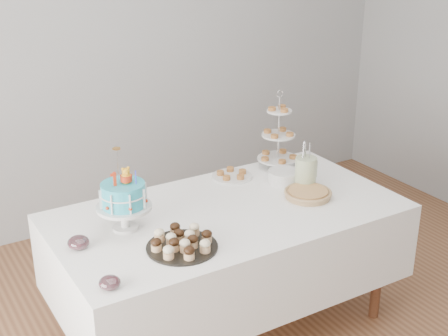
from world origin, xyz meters
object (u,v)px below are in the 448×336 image
tiered_stand (279,135)px  plate_stack (284,177)px  pastry_plate (232,175)px  utensil_pitcher (306,171)px  birthday_cake (124,208)px  jam_bowl_a (110,283)px  jam_bowl_b (78,243)px  cupcake_tray (182,241)px  pie (308,193)px  table (228,246)px

tiered_stand → plate_stack: 0.31m
pastry_plate → utensil_pitcher: bearing=-49.7°
birthday_cake → pastry_plate: size_ratio=1.75×
plate_stack → pastry_plate: (-0.23, 0.22, -0.02)m
jam_bowl_a → jam_bowl_b: (-0.00, 0.41, 0.00)m
cupcake_tray → pie: bearing=9.7°
table → cupcake_tray: (-0.41, -0.25, 0.27)m
birthday_cake → pie: size_ratio=1.59×
jam_bowl_b → cupcake_tray: bearing=-31.2°
plate_stack → jam_bowl_b: 1.34m
pastry_plate → utensil_pitcher: size_ratio=0.88×
utensil_pitcher → pastry_plate: bearing=145.9°
birthday_cake → plate_stack: bearing=10.0°
plate_stack → utensil_pitcher: (0.07, -0.12, 0.06)m
cupcake_tray → jam_bowl_a: bearing=-160.8°
cupcake_tray → birthday_cake: bearing=115.6°
pie → pastry_plate: pie is taller
pie → jam_bowl_b: size_ratio=2.56×
pie → tiered_stand: bearing=75.1°
birthday_cake → pastry_plate: bearing=25.8°
birthday_cake → cupcake_tray: bearing=-58.2°
table → pie: bearing=-11.0°
tiered_stand → pastry_plate: bearing=-179.7°
cupcake_tray → tiered_stand: bearing=31.6°
pie → birthday_cake: bearing=170.4°
plate_stack → jam_bowl_b: size_ratio=1.77×
tiered_stand → plate_stack: tiered_stand is taller
tiered_stand → utensil_pitcher: bearing=-98.1°
plate_stack → jam_bowl_a: size_ratio=1.97×
tiered_stand → table: bearing=-147.9°
jam_bowl_a → pie: bearing=12.8°
jam_bowl_b → table: bearing=-1.1°
pie → utensil_pitcher: bearing=58.4°
plate_stack → jam_bowl_a: 1.44m
tiered_stand → jam_bowl_b: bearing=-165.8°
table → jam_bowl_b: size_ratio=17.88×
tiered_stand → plate_stack: bearing=-117.2°
birthday_cake → tiered_stand: (1.18, 0.30, 0.09)m
utensil_pitcher → jam_bowl_a: bearing=-147.5°
pie → jam_bowl_a: bearing=-167.2°
jam_bowl_a → pastry_plate: bearing=35.1°
plate_stack → utensil_pitcher: utensil_pitcher is taller
tiered_stand → jam_bowl_b: 1.50m
pie → jam_bowl_b: (-1.32, 0.11, 0.01)m
plate_stack → utensil_pitcher: bearing=-62.1°
tiered_stand → jam_bowl_b: (-1.45, -0.37, -0.18)m
pie → jam_bowl_a: (-1.32, -0.30, 0.00)m
table → jam_bowl_a: jam_bowl_a is taller
pastry_plate → birthday_cake: bearing=-160.4°
pie → jam_bowl_b: jam_bowl_b is taller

